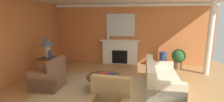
{
  "coord_description": "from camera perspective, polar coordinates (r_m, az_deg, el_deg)",
  "views": [
    {
      "loc": [
        0.38,
        -4.1,
        2.06
      ],
      "look_at": [
        -0.41,
        1.18,
        1.0
      ],
      "focal_mm": 26.08,
      "sensor_mm": 36.0,
      "label": 1
    }
  ],
  "objects": [
    {
      "name": "ground_plane",
      "position": [
        4.61,
        2.97,
        -15.35
      ],
      "size": [
        8.84,
        8.84,
        0.0
      ],
      "primitive_type": "plane",
      "color": "tan"
    },
    {
      "name": "wall_fireplace",
      "position": [
        7.59,
        5.64,
        5.9
      ],
      "size": [
        7.4,
        0.12,
        2.73
      ],
      "primitive_type": "cube",
      "color": "#CC723D",
      "rests_on": "ground_plane"
    },
    {
      "name": "wall_window",
      "position": [
        5.89,
        -32.36,
        2.71
      ],
      "size": [
        0.12,
        7.37,
        2.73
      ],
      "primitive_type": "cube",
      "color": "#CC723D",
      "rests_on": "ground_plane"
    },
    {
      "name": "crown_moulding",
      "position": [
        7.5,
        5.8,
        15.68
      ],
      "size": [
        7.4,
        0.08,
        0.12
      ],
      "primitive_type": "cube",
      "color": "white"
    },
    {
      "name": "area_rug",
      "position": [
        4.89,
        -2.85,
        -13.61
      ],
      "size": [
        3.72,
        2.64,
        0.01
      ],
      "primitive_type": "cube",
      "color": "tan",
      "rests_on": "ground_plane"
    },
    {
      "name": "fireplace",
      "position": [
        7.53,
        2.81,
        -0.49
      ],
      "size": [
        1.8,
        0.35,
        1.13
      ],
      "color": "white",
      "rests_on": "ground_plane"
    },
    {
      "name": "mantel_mirror",
      "position": [
        7.5,
        3.0,
        9.1
      ],
      "size": [
        1.29,
        0.04,
        1.02
      ],
      "primitive_type": "cube",
      "color": "silver"
    },
    {
      "name": "sofa",
      "position": [
        5.02,
        16.54,
        -9.83
      ],
      "size": [
        0.99,
        2.14,
        0.85
      ],
      "color": "beige",
      "rests_on": "ground_plane"
    },
    {
      "name": "armchair_near_window",
      "position": [
        5.27,
        -21.17,
        -9.0
      ],
      "size": [
        0.81,
        0.81,
        0.95
      ],
      "color": "brown",
      "rests_on": "ground_plane"
    },
    {
      "name": "coffee_table",
      "position": [
        4.76,
        -2.89,
        -10.01
      ],
      "size": [
        1.0,
        1.0,
        0.45
      ],
      "color": "#3D2D1E",
      "rests_on": "ground_plane"
    },
    {
      "name": "side_table",
      "position": [
        6.29,
        -21.28,
        -4.88
      ],
      "size": [
        0.56,
        0.56,
        0.7
      ],
      "color": "#3D2D1E",
      "rests_on": "ground_plane"
    },
    {
      "name": "table_lamp",
      "position": [
        6.12,
        -21.83,
        2.57
      ],
      "size": [
        0.44,
        0.44,
        0.75
      ],
      "color": "beige",
      "rests_on": "side_table"
    },
    {
      "name": "vase_on_side_table",
      "position": [
        6.01,
        -20.9,
        -1.19
      ],
      "size": [
        0.11,
        0.11,
        0.29
      ],
      "primitive_type": "cylinder",
      "color": "navy",
      "rests_on": "side_table"
    },
    {
      "name": "vase_tall_corner",
      "position": [
        7.34,
        17.39,
        -2.91
      ],
      "size": [
        0.31,
        0.31,
        0.67
      ],
      "primitive_type": "cylinder",
      "color": "navy",
      "rests_on": "ground_plane"
    },
    {
      "name": "vase_mantel_left",
      "position": [
        7.44,
        -1.41,
        5.35
      ],
      "size": [
        0.15,
        0.15,
        0.35
      ],
      "primitive_type": "cylinder",
      "color": "beige",
      "rests_on": "fireplace"
    },
    {
      "name": "book_red_cover",
      "position": [
        4.78,
        -0.68,
        -8.09
      ],
      "size": [
        0.25,
        0.17,
        0.06
      ],
      "primitive_type": "cube",
      "rotation": [
        0.0,
        0.0,
        0.05
      ],
      "color": "navy",
      "rests_on": "coffee_table"
    },
    {
      "name": "book_art_folio",
      "position": [
        4.72,
        -2.71,
        -7.68
      ],
      "size": [
        0.28,
        0.22,
        0.04
      ],
      "primitive_type": "cube",
      "rotation": [
        0.0,
        0.0,
        0.36
      ],
      "color": "maroon",
      "rests_on": "coffee_table"
    },
    {
      "name": "potted_plant",
      "position": [
        7.3,
        22.26,
        -2.05
      ],
      "size": [
        0.56,
        0.56,
        0.83
      ],
      "color": "#A8754C",
      "rests_on": "ground_plane"
    },
    {
      "name": "column_white",
      "position": [
        6.93,
        31.08,
        3.86
      ],
      "size": [
        0.2,
        0.2,
        2.73
      ],
      "primitive_type": "cylinder",
      "color": "white",
      "rests_on": "ground_plane"
    }
  ]
}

